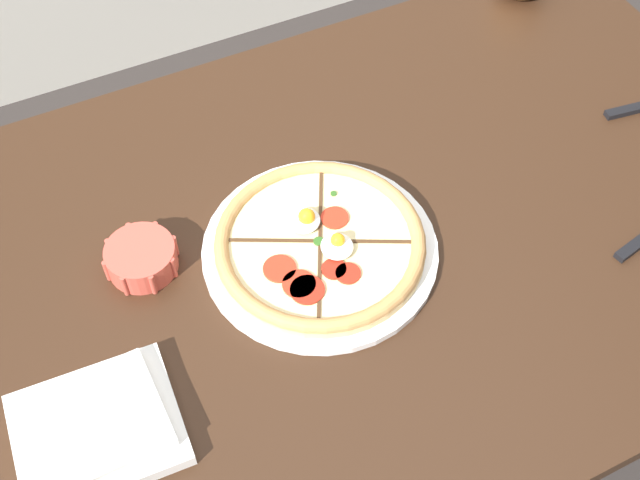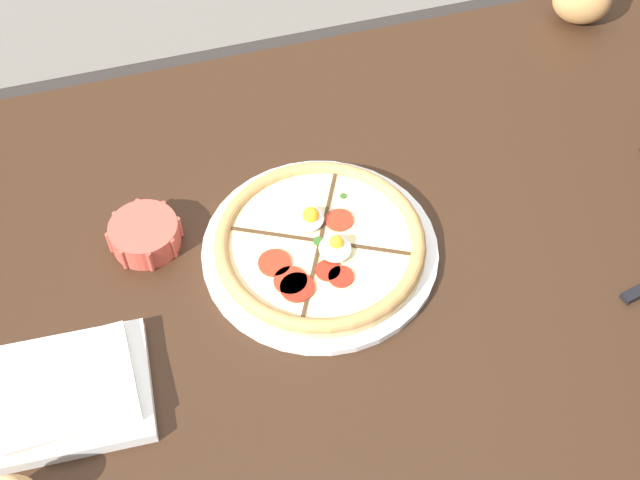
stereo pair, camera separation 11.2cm
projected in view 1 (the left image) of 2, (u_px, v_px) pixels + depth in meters
name	position (u px, v px, depth m)	size (l,w,h in m)	color
ground_plane	(347.00, 443.00, 1.77)	(12.00, 12.00, 0.00)	#2D2826
dining_table	(358.00, 270.00, 1.25)	(1.40, 0.89, 0.76)	#331E11
pizza	(320.00, 245.00, 1.13)	(0.34, 0.34, 0.05)	white
ramekin_bowl	(141.00, 257.00, 1.11)	(0.11, 0.11, 0.04)	#C64C3D
napkin_folded	(97.00, 427.00, 0.96)	(0.21, 0.18, 0.04)	silver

